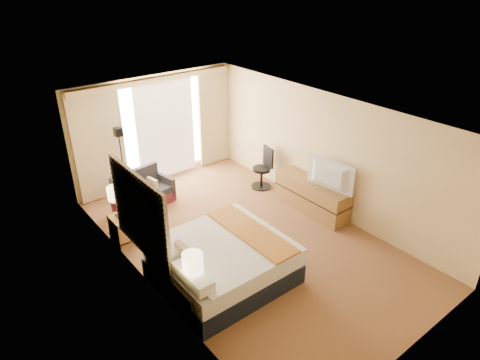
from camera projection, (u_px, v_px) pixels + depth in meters
floor at (246, 240)px, 8.44m from camera, size 4.20×7.00×0.02m
ceiling at (247, 113)px, 7.26m from camera, size 4.20×7.00×0.02m
wall_back at (155, 129)px, 10.29m from camera, size 4.20×0.02×2.60m
wall_front at (421, 281)px, 5.41m from camera, size 4.20×0.02×2.60m
wall_left at (143, 220)px, 6.69m from camera, size 0.02×7.00×2.60m
wall_right at (324, 153)px, 9.01m from camera, size 0.02×7.00×2.60m
headboard at (140, 215)px, 6.86m from camera, size 0.06×1.85×1.50m
nightstand_left at (195, 300)px, 6.55m from camera, size 0.45×0.52×0.55m
nightstand_right at (125, 229)px, 8.30m from camera, size 0.45×0.52×0.55m
media_dresser at (312, 196)px, 9.29m from camera, size 0.50×1.80×0.70m
window at (165, 126)px, 10.40m from camera, size 2.30×0.02×2.30m
curtains at (157, 126)px, 10.16m from camera, size 4.12×0.19×2.56m
bed at (222, 262)px, 7.23m from camera, size 2.09×1.91×1.01m
loveseat at (143, 195)px, 9.53m from camera, size 1.38×0.89×0.80m
floor_lamp at (121, 150)px, 9.28m from camera, size 0.22×0.22×1.76m
desk_chair at (264, 170)px, 10.24m from camera, size 0.49×0.49×1.01m
lamp_left at (193, 263)px, 6.13m from camera, size 0.31×0.31×0.65m
lamp_right at (115, 194)px, 7.97m from camera, size 0.30×0.30×0.63m
tissue_box at (198, 287)px, 6.33m from camera, size 0.16×0.16×0.12m
telephone at (125, 215)px, 8.15m from camera, size 0.21×0.16×0.08m
television at (328, 176)px, 8.67m from camera, size 0.27×1.11×0.63m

